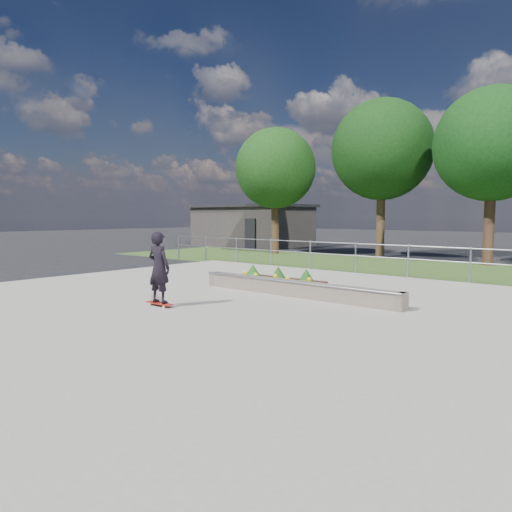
{
  "coord_description": "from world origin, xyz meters",
  "views": [
    {
      "loc": [
        7.99,
        -7.8,
        2.16
      ],
      "look_at": [
        0.2,
        1.5,
        1.1
      ],
      "focal_mm": 32.0,
      "sensor_mm": 36.0,
      "label": 1
    }
  ],
  "objects": [
    {
      "name": "grass_verge",
      "position": [
        0.0,
        11.0,
        0.01
      ],
      "size": [
        30.0,
        8.0,
        0.02
      ],
      "primitive_type": "cube",
      "color": "#314A1D",
      "rests_on": "ground"
    },
    {
      "name": "building",
      "position": [
        -14.0,
        18.0,
        1.51
      ],
      "size": [
        8.4,
        5.4,
        3.0
      ],
      "color": "#2D2A28",
      "rests_on": "ground"
    },
    {
      "name": "grind_ledge",
      "position": [
        1.13,
        1.96,
        0.26
      ],
      "size": [
        6.0,
        0.44,
        0.43
      ],
      "color": "brown",
      "rests_on": "concrete_slab"
    },
    {
      "name": "fence",
      "position": [
        0.0,
        7.5,
        0.77
      ],
      "size": [
        20.06,
        0.06,
        1.2
      ],
      "color": "gray",
      "rests_on": "ground"
    },
    {
      "name": "tree_mid_right",
      "position": [
        3.0,
        14.0,
        5.23
      ],
      "size": [
        4.9,
        4.9,
        7.7
      ],
      "color": "#351F15",
      "rests_on": "ground"
    },
    {
      "name": "tree_mid_left",
      "position": [
        -2.5,
        15.0,
        5.61
      ],
      "size": [
        5.25,
        5.25,
        8.25
      ],
      "color": "#362415",
      "rests_on": "ground"
    },
    {
      "name": "planter_bed",
      "position": [
        -0.18,
        2.8,
        0.24
      ],
      "size": [
        3.0,
        1.2,
        0.61
      ],
      "color": "black",
      "rests_on": "concrete_slab"
    },
    {
      "name": "tree_far_left",
      "position": [
        -8.0,
        13.0,
        4.85
      ],
      "size": [
        4.55,
        4.55,
        7.15
      ],
      "color": "#362215",
      "rests_on": "ground"
    },
    {
      "name": "skateboarder",
      "position": [
        -0.49,
        -1.19,
        0.97
      ],
      "size": [
        0.8,
        0.47,
        1.75
      ],
      "color": "white",
      "rests_on": "concrete_slab"
    },
    {
      "name": "concrete_slab",
      "position": [
        0.0,
        0.0,
        0.03
      ],
      "size": [
        15.0,
        15.0,
        0.06
      ],
      "primitive_type": "cube",
      "color": "gray",
      "rests_on": "ground"
    },
    {
      "name": "ground",
      "position": [
        0.0,
        0.0,
        0.0
      ],
      "size": [
        120.0,
        120.0,
        0.0
      ],
      "primitive_type": "plane",
      "color": "black",
      "rests_on": "ground"
    }
  ]
}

